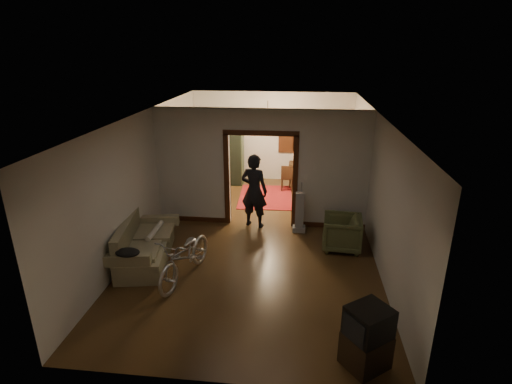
# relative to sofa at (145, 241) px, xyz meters

# --- Properties ---
(floor) EXTENTS (5.00, 8.50, 0.01)m
(floor) POSITION_rel_sofa_xyz_m (2.12, 1.32, -0.44)
(floor) COLOR #372311
(floor) RESTS_ON ground
(ceiling) EXTENTS (5.00, 8.50, 0.01)m
(ceiling) POSITION_rel_sofa_xyz_m (2.12, 1.32, 2.36)
(ceiling) COLOR white
(ceiling) RESTS_ON floor
(wall_back) EXTENTS (5.00, 0.02, 2.80)m
(wall_back) POSITION_rel_sofa_xyz_m (2.12, 5.57, 0.96)
(wall_back) COLOR beige
(wall_back) RESTS_ON floor
(wall_left) EXTENTS (0.02, 8.50, 2.80)m
(wall_left) POSITION_rel_sofa_xyz_m (-0.38, 1.32, 0.96)
(wall_left) COLOR beige
(wall_left) RESTS_ON floor
(wall_right) EXTENTS (0.02, 8.50, 2.80)m
(wall_right) POSITION_rel_sofa_xyz_m (4.62, 1.32, 0.96)
(wall_right) COLOR beige
(wall_right) RESTS_ON floor
(partition_wall) EXTENTS (5.00, 0.14, 2.80)m
(partition_wall) POSITION_rel_sofa_xyz_m (2.12, 2.07, 0.96)
(partition_wall) COLOR beige
(partition_wall) RESTS_ON floor
(door_casing) EXTENTS (1.74, 0.20, 2.32)m
(door_casing) POSITION_rel_sofa_xyz_m (2.12, 2.07, 0.66)
(door_casing) COLOR #37190C
(door_casing) RESTS_ON floor
(far_window) EXTENTS (0.98, 0.06, 1.28)m
(far_window) POSITION_rel_sofa_xyz_m (2.82, 5.53, 1.11)
(far_window) COLOR black
(far_window) RESTS_ON wall_back
(chandelier) EXTENTS (0.24, 0.24, 0.24)m
(chandelier) POSITION_rel_sofa_xyz_m (2.12, 3.82, 1.91)
(chandelier) COLOR #FFE0A5
(chandelier) RESTS_ON ceiling
(light_switch) EXTENTS (0.08, 0.01, 0.12)m
(light_switch) POSITION_rel_sofa_xyz_m (3.17, 1.99, 0.81)
(light_switch) COLOR silver
(light_switch) RESTS_ON partition_wall
(sofa) EXTENTS (1.16, 2.02, 0.87)m
(sofa) POSITION_rel_sofa_xyz_m (0.00, 0.00, 0.00)
(sofa) COLOR #706C4A
(sofa) RESTS_ON floor
(rolled_paper) EXTENTS (0.10, 0.83, 0.10)m
(rolled_paper) POSITION_rel_sofa_xyz_m (0.10, 0.30, 0.09)
(rolled_paper) COLOR beige
(rolled_paper) RESTS_ON sofa
(jacket) EXTENTS (0.43, 0.33, 0.13)m
(jacket) POSITION_rel_sofa_xyz_m (0.05, -0.91, 0.24)
(jacket) COLOR black
(jacket) RESTS_ON sofa
(bicycle) EXTENTS (1.01, 1.85, 0.92)m
(bicycle) POSITION_rel_sofa_xyz_m (0.98, -0.55, 0.03)
(bicycle) COLOR silver
(bicycle) RESTS_ON floor
(armchair) EXTENTS (0.87, 0.85, 0.73)m
(armchair) POSITION_rel_sofa_xyz_m (3.97, 0.97, -0.07)
(armchair) COLOR #4E5530
(armchair) RESTS_ON floor
(tv_stand) EXTENTS (0.73, 0.72, 0.49)m
(tv_stand) POSITION_rel_sofa_xyz_m (4.00, -2.40, -0.19)
(tv_stand) COLOR black
(tv_stand) RESTS_ON floor
(crt_tv) EXTENTS (0.71, 0.70, 0.46)m
(crt_tv) POSITION_rel_sofa_xyz_m (4.00, -2.40, 0.25)
(crt_tv) COLOR black
(crt_tv) RESTS_ON tv_stand
(vacuum) EXTENTS (0.34, 0.30, 0.97)m
(vacuum) POSITION_rel_sofa_xyz_m (3.06, 1.72, 0.05)
(vacuum) COLOR gray
(vacuum) RESTS_ON floor
(person) EXTENTS (0.74, 0.59, 1.79)m
(person) POSITION_rel_sofa_xyz_m (1.98, 1.92, 0.46)
(person) COLOR black
(person) RESTS_ON floor
(oriental_rug) EXTENTS (1.58, 2.02, 0.01)m
(oriental_rug) POSITION_rel_sofa_xyz_m (2.08, 3.87, -0.43)
(oriental_rug) COLOR maroon
(oriental_rug) RESTS_ON floor
(locker) EXTENTS (0.99, 0.55, 1.98)m
(locker) POSITION_rel_sofa_xyz_m (0.78, 5.00, 0.55)
(locker) COLOR #2C3A23
(locker) RESTS_ON floor
(globe) EXTENTS (0.30, 0.30, 0.30)m
(globe) POSITION_rel_sofa_xyz_m (0.78, 5.00, 1.50)
(globe) COLOR #1E5972
(globe) RESTS_ON locker
(desk) EXTENTS (1.10, 0.80, 0.73)m
(desk) POSITION_rel_sofa_xyz_m (3.20, 4.94, -0.07)
(desk) COLOR black
(desk) RESTS_ON floor
(desk_chair) EXTENTS (0.40, 0.40, 0.80)m
(desk_chair) POSITION_rel_sofa_xyz_m (2.67, 4.54, -0.04)
(desk_chair) COLOR black
(desk_chair) RESTS_ON floor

